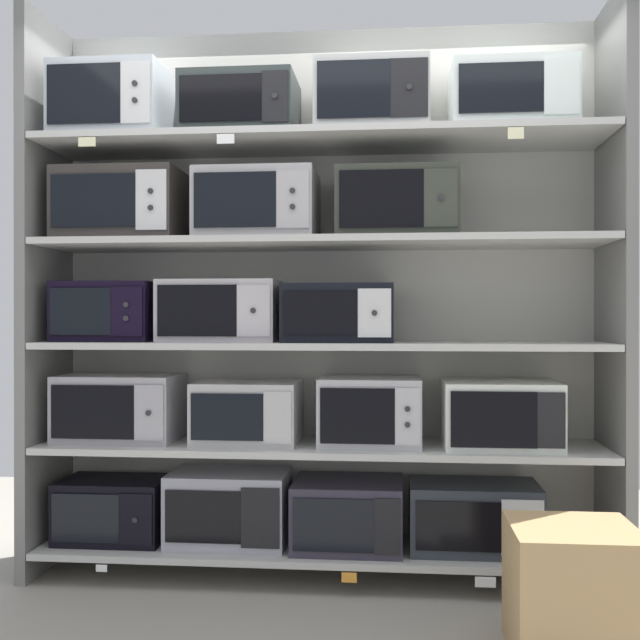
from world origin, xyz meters
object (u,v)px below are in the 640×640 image
at_px(microwave_1, 229,507).
at_px(microwave_5, 248,412).
at_px(microwave_4, 120,408).
at_px(microwave_9, 221,311).
at_px(microwave_17, 510,100).
at_px(microwave_0, 114,509).
at_px(microwave_11, 121,206).
at_px(microwave_13, 397,205).
at_px(microwave_2, 348,513).
at_px(microwave_6, 370,411).
at_px(microwave_10, 339,313).
at_px(microwave_12, 258,206).
at_px(microwave_7, 500,414).
at_px(microwave_15, 241,109).
at_px(microwave_14, 114,106).
at_px(shipping_carton, 573,592).
at_px(microwave_16, 372,102).
at_px(microwave_3, 474,517).
at_px(microwave_8, 110,312).

height_order(microwave_1, microwave_5, microwave_5).
bearing_deg(microwave_4, microwave_5, 0.02).
height_order(microwave_9, microwave_17, microwave_17).
distance_m(microwave_0, microwave_4, 0.48).
relative_size(microwave_0, microwave_11, 0.87).
bearing_deg(microwave_13, microwave_2, 179.96).
xyz_separation_m(microwave_2, microwave_6, (0.10, -0.00, 0.47)).
bearing_deg(microwave_10, microwave_4, -179.98).
bearing_deg(microwave_11, microwave_9, -0.04).
bearing_deg(microwave_12, microwave_10, 0.04).
bearing_deg(microwave_7, microwave_2, 179.98).
height_order(microwave_10, microwave_17, microwave_17).
xyz_separation_m(microwave_0, microwave_15, (0.61, 0.00, 1.87)).
relative_size(microwave_4, microwave_14, 1.10).
bearing_deg(microwave_15, microwave_17, 0.01).
bearing_deg(microwave_4, shipping_carton, -21.61).
relative_size(microwave_4, microwave_5, 1.16).
height_order(microwave_13, microwave_16, microwave_16).
distance_m(microwave_0, microwave_10, 1.41).
distance_m(microwave_1, shipping_carton, 1.58).
height_order(microwave_3, microwave_5, microwave_5).
bearing_deg(microwave_0, microwave_1, 0.03).
height_order(microwave_16, shipping_carton, microwave_16).
distance_m(microwave_8, microwave_9, 0.53).
bearing_deg(microwave_17, microwave_16, -179.97).
bearing_deg(microwave_2, microwave_11, 179.99).
bearing_deg(microwave_3, shipping_carton, -70.53).
bearing_deg(microwave_15, microwave_14, -179.98).
height_order(microwave_8, shipping_carton, microwave_8).
xyz_separation_m(microwave_14, shipping_carton, (1.94, -0.76, -1.96)).
height_order(microwave_0, microwave_4, microwave_4).
relative_size(microwave_2, microwave_9, 0.91).
bearing_deg(microwave_14, microwave_7, -0.00).
distance_m(microwave_4, microwave_10, 1.13).
xyz_separation_m(microwave_9, microwave_12, (0.18, 0.00, 0.48)).
height_order(microwave_2, microwave_16, microwave_16).
xyz_separation_m(microwave_9, shipping_carton, (1.43, -0.76, -0.99)).
distance_m(microwave_13, shipping_carton, 1.77).
relative_size(microwave_12, shipping_carton, 1.17).
bearing_deg(microwave_12, microwave_0, 180.00).
height_order(microwave_12, microwave_13, microwave_12).
bearing_deg(microwave_5, microwave_6, -0.03).
bearing_deg(microwave_11, microwave_0, -179.75).
height_order(microwave_2, microwave_4, microwave_4).
distance_m(microwave_11, microwave_14, 0.47).
distance_m(microwave_6, microwave_11, 1.51).
relative_size(microwave_10, microwave_15, 0.96).
xyz_separation_m(microwave_1, microwave_6, (0.65, -0.00, 0.46)).
height_order(microwave_6, microwave_7, microwave_6).
bearing_deg(microwave_5, microwave_3, 0.00).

